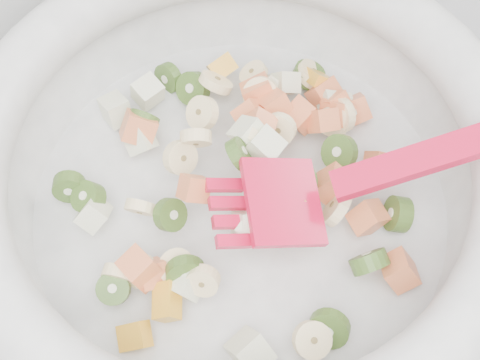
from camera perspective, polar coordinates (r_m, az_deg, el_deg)
counter at (r=0.95m, az=10.18°, el=-14.00°), size 2.00×0.60×0.90m
mixing_bowl at (r=0.46m, az=0.06°, el=0.77°), size 0.42×0.39×0.14m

